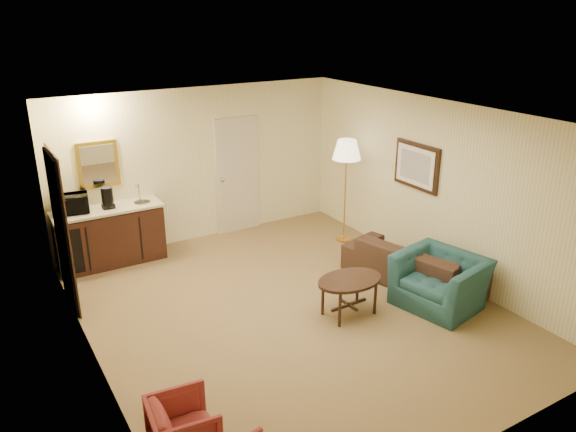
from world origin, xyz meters
The scene contains 11 objects.
ground centered at (0.00, 0.00, 0.00)m, with size 6.00×6.00×0.00m, color brown.
room_walls centered at (-0.10, 0.77, 1.72)m, with size 5.02×6.01×2.61m.
wetbar_cabinet centered at (-1.65, 2.72, 0.46)m, with size 1.64×0.58×0.92m, color #341610.
sofa centered at (1.95, -0.26, 0.41)m, with size 2.09×0.61×0.82m, color black.
teal_armchair centered at (1.80, -0.90, 0.47)m, with size 1.09×0.71×0.95m, color #204E51.
rose_chair_near centered at (-2.15, -1.68, 0.30)m, with size 0.58×0.54×0.60m, color maroon.
coffee_table centered at (0.60, -0.48, 0.26)m, with size 0.90×0.61×0.52m, color black.
floor_lamp centered at (2.03, 1.58, 0.89)m, with size 0.47×0.47×1.78m, color gold.
waste_bin centered at (-1.00, 2.65, 0.13)m, with size 0.21×0.21×0.27m, color black.
microwave centered at (-2.15, 2.78, 1.09)m, with size 0.50×0.28×0.34m, color black.
coffee_maker centered at (-1.63, 2.71, 1.09)m, with size 0.18×0.18×0.33m, color black.
Camera 1 is at (-3.43, -5.63, 3.82)m, focal length 35.00 mm.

